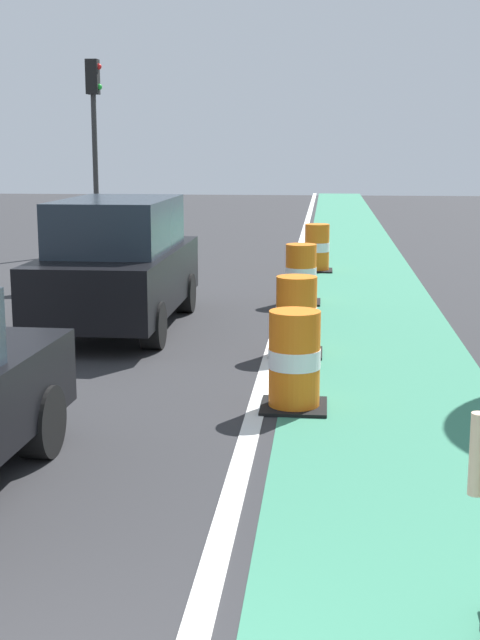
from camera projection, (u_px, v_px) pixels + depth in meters
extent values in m
cube|color=#387F60|center=(369.00, 312.00, 15.42)|extent=(2.50, 80.00, 0.01)
cube|color=silver|center=(283.00, 310.00, 15.57)|extent=(0.20, 80.00, 0.01)
cylinder|color=beige|center=(477.00, 454.00, 4.91)|extent=(0.09, 0.09, 0.48)
cylinder|color=black|center=(40.00, 422.00, 8.15)|extent=(0.30, 0.69, 0.68)
cube|color=black|center=(119.00, 279.00, 13.92)|extent=(1.85, 4.60, 0.90)
cube|color=#232D38|center=(118.00, 225.00, 13.76)|extent=(1.63, 2.86, 0.80)
cylinder|color=black|center=(93.00, 291.00, 15.48)|extent=(0.28, 0.68, 0.68)
cylinder|color=black|center=(185.00, 293.00, 15.32)|extent=(0.28, 0.68, 0.68)
cylinder|color=black|center=(41.00, 323.00, 12.69)|extent=(0.28, 0.68, 0.68)
cylinder|color=black|center=(153.00, 325.00, 12.53)|extent=(0.28, 0.68, 0.68)
cylinder|color=orange|center=(294.00, 386.00, 9.69)|extent=(0.56, 0.56, 0.42)
cylinder|color=white|center=(294.00, 358.00, 9.63)|extent=(0.57, 0.57, 0.21)
cylinder|color=orange|center=(295.00, 330.00, 9.57)|extent=(0.56, 0.56, 0.42)
cube|color=black|center=(294.00, 406.00, 9.73)|extent=(0.73, 0.73, 0.04)
cylinder|color=orange|center=(296.00, 337.00, 12.22)|extent=(0.56, 0.56, 0.42)
cylinder|color=white|center=(296.00, 314.00, 12.16)|extent=(0.57, 0.57, 0.21)
cylinder|color=orange|center=(297.00, 292.00, 12.10)|extent=(0.56, 0.56, 0.42)
cube|color=black|center=(296.00, 353.00, 12.27)|extent=(0.73, 0.73, 0.04)
cylinder|color=orange|center=(301.00, 290.00, 16.23)|extent=(0.56, 0.56, 0.42)
cylinder|color=white|center=(301.00, 273.00, 16.17)|extent=(0.57, 0.57, 0.21)
cylinder|color=orange|center=(301.00, 256.00, 16.11)|extent=(0.56, 0.56, 0.42)
cube|color=black|center=(300.00, 302.00, 16.28)|extent=(0.73, 0.73, 0.04)
cylinder|color=orange|center=(317.00, 260.00, 20.42)|extent=(0.56, 0.56, 0.42)
cylinder|color=white|center=(317.00, 247.00, 20.35)|extent=(0.57, 0.57, 0.21)
cylinder|color=orange|center=(317.00, 233.00, 20.29)|extent=(0.56, 0.56, 0.42)
cube|color=black|center=(317.00, 270.00, 20.46)|extent=(0.73, 0.73, 0.04)
cylinder|color=#2D2D2D|center=(96.00, 174.00, 23.85)|extent=(0.14, 0.14, 4.20)
cube|color=black|center=(93.00, 77.00, 23.36)|extent=(0.32, 0.32, 0.90)
sphere|color=red|center=(99.00, 67.00, 23.30)|extent=(0.16, 0.16, 0.16)
sphere|color=green|center=(99.00, 87.00, 23.40)|extent=(0.16, 0.16, 0.16)
cylinder|color=#33333D|center=(51.00, 269.00, 17.63)|extent=(0.20, 0.20, 0.86)
cube|color=gold|center=(50.00, 234.00, 17.49)|extent=(0.34, 0.20, 0.54)
sphere|color=#9E7051|center=(49.00, 215.00, 17.42)|extent=(0.20, 0.20, 0.20)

